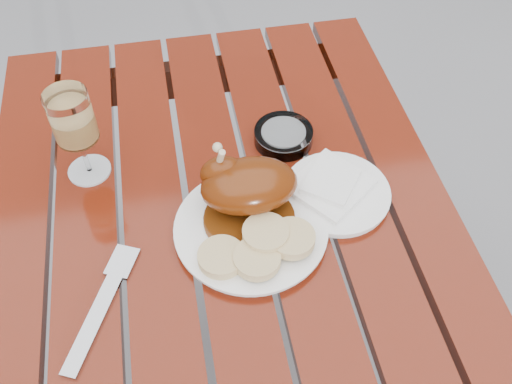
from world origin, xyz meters
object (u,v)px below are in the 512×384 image
dinner_plate (251,229)px  side_plate (337,193)px  table (236,349)px  ashtray (283,136)px  wine_glass (78,136)px

dinner_plate → side_plate: size_ratio=1.36×
table → dinner_plate: (0.04, 0.03, 0.38)m
table → dinner_plate: dinner_plate is taller
table → ashtray: size_ratio=10.76×
table → wine_glass: wine_glass is taller
wine_glass → side_plate: 0.46m
dinner_plate → table: bearing=-142.8°
dinner_plate → ashtray: size_ratio=2.30×
table → ashtray: (0.14, 0.23, 0.39)m
dinner_plate → wine_glass: bearing=144.4°
dinner_plate → side_plate: 0.17m
dinner_plate → ashtray: 0.22m
wine_glass → dinner_plate: bearing=-35.6°
wine_glass → side_plate: (0.43, -0.14, -0.08)m
dinner_plate → wine_glass: wine_glass is taller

